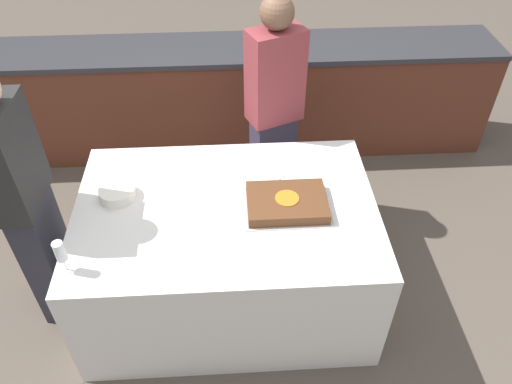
{
  "coord_description": "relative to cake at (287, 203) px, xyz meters",
  "views": [
    {
      "loc": [
        0.05,
        -2.0,
        2.68
      ],
      "look_at": [
        0.17,
        0.0,
        0.87
      ],
      "focal_mm": 35.0,
      "sensor_mm": 36.0,
      "label": 1
    }
  ],
  "objects": [
    {
      "name": "wine_glass",
      "position": [
        -1.12,
        -0.38,
        0.1
      ],
      "size": [
        0.06,
        0.06,
        0.19
      ],
      "color": "white",
      "rests_on": "dining_table"
    },
    {
      "name": "side_plate_near_cake",
      "position": [
        -0.06,
        0.31,
        -0.03
      ],
      "size": [
        0.19,
        0.19,
        0.0
      ],
      "color": "white",
      "rests_on": "dining_table"
    },
    {
      "name": "dining_table",
      "position": [
        -0.34,
        0.02,
        -0.42
      ],
      "size": [
        1.68,
        1.15,
        0.77
      ],
      "color": "silver",
      "rests_on": "ground_plane"
    },
    {
      "name": "ground_plane",
      "position": [
        -0.34,
        0.02,
        -0.8
      ],
      "size": [
        14.0,
        14.0,
        0.0
      ],
      "primitive_type": "plane",
      "color": "brown"
    },
    {
      "name": "cake",
      "position": [
        0.0,
        0.0,
        0.0
      ],
      "size": [
        0.48,
        0.35,
        0.07
      ],
      "color": "#B7B2AD",
      "rests_on": "dining_table"
    },
    {
      "name": "person_cutting_cake",
      "position": [
        0.0,
        0.82,
        0.05
      ],
      "size": [
        0.39,
        0.32,
        1.64
      ],
      "rotation": [
        0.0,
        0.0,
        -2.74
      ],
      "color": "#383347",
      "rests_on": "ground_plane"
    },
    {
      "name": "plate_stack",
      "position": [
        -0.94,
        0.14,
        -0.0
      ],
      "size": [
        0.2,
        0.2,
        0.06
      ],
      "color": "white",
      "rests_on": "dining_table"
    },
    {
      "name": "back_counter",
      "position": [
        -0.34,
        1.67,
        -0.34
      ],
      "size": [
        4.4,
        0.58,
        0.92
      ],
      "color": "#5B2D1E",
      "rests_on": "ground_plane"
    },
    {
      "name": "person_seated_left",
      "position": [
        -1.4,
        0.02,
        0.05
      ],
      "size": [
        0.2,
        0.4,
        1.65
      ],
      "rotation": [
        0.0,
        0.0,
        1.57
      ],
      "color": "#282833",
      "rests_on": "ground_plane"
    }
  ]
}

